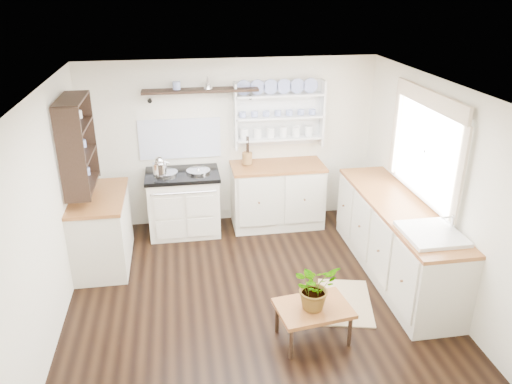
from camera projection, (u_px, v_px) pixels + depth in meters
floor at (252, 290)px, 5.64m from camera, size 4.00×3.80×0.01m
wall_back at (231, 143)px, 6.91m from camera, size 4.00×0.02×2.30m
wall_right at (432, 186)px, 5.48m from camera, size 0.02×3.80×2.30m
wall_left at (51, 211)px, 4.89m from camera, size 0.02×3.80×2.30m
ceiling at (252, 87)px, 4.73m from camera, size 4.00×3.80×0.01m
window at (426, 146)px, 5.44m from camera, size 0.08×1.55×1.22m
aga_cooker at (184, 202)px, 6.78m from camera, size 0.97×0.68×0.90m
back_cabinets at (277, 194)px, 7.00m from camera, size 1.27×0.63×0.90m
right_cabinets at (395, 239)px, 5.80m from camera, size 0.62×2.43×0.90m
belfast_sink at (430, 244)px, 4.98m from camera, size 0.55×0.60×0.45m
left_cabinets at (102, 229)px, 6.02m from camera, size 0.62×1.13×0.90m
plate_rack at (278, 113)px, 6.81m from camera, size 1.20×0.22×0.90m
high_shelf at (200, 91)px, 6.44m from camera, size 1.50×0.29×0.16m
left_shelving at (77, 143)px, 5.57m from camera, size 0.28×0.80×1.05m
kettle at (160, 165)px, 6.40m from camera, size 0.18×0.18×0.22m
utensil_crock at (247, 158)px, 6.80m from camera, size 0.14×0.14×0.16m
center_table at (313, 311)px, 4.75m from camera, size 0.75×0.58×0.38m
potted_plant at (315, 286)px, 4.65m from camera, size 0.51×0.48×0.46m
floor_rug at (345, 302)px, 5.42m from camera, size 0.73×0.96×0.02m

